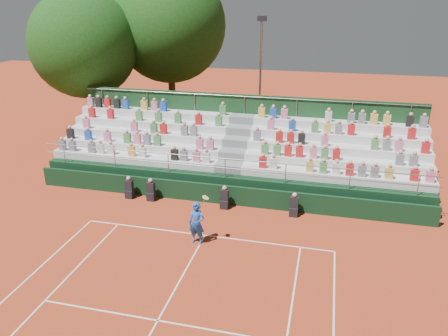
% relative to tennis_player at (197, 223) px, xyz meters
% --- Properties ---
extents(ground, '(90.00, 90.00, 0.00)m').
position_rel_tennis_player_xyz_m(ground, '(0.15, 0.66, -0.94)').
color(ground, '#A6391B').
rests_on(ground, ground).
extents(courtside_wall, '(20.00, 0.15, 1.00)m').
position_rel_tennis_player_xyz_m(courtside_wall, '(0.15, 3.86, -0.44)').
color(courtside_wall, black).
rests_on(courtside_wall, ground).
extents(line_officials, '(8.76, 0.40, 1.19)m').
position_rel_tennis_player_xyz_m(line_officials, '(-1.01, 3.41, -0.46)').
color(line_officials, black).
rests_on(line_officials, ground).
extents(grandstand, '(20.00, 5.20, 4.40)m').
position_rel_tennis_player_xyz_m(grandstand, '(0.16, 7.09, 0.15)').
color(grandstand, black).
rests_on(grandstand, ground).
extents(tennis_player, '(0.89, 0.52, 2.22)m').
position_rel_tennis_player_xyz_m(tennis_player, '(0.00, 0.00, 0.00)').
color(tennis_player, '#1852B4').
rests_on(tennis_player, ground).
extents(tree_west, '(7.05, 7.05, 10.20)m').
position_rel_tennis_player_xyz_m(tree_west, '(-11.19, 11.52, 5.73)').
color(tree_west, '#372514').
rests_on(tree_west, ground).
extents(tree_east, '(8.04, 8.04, 11.71)m').
position_rel_tennis_player_xyz_m(tree_east, '(-6.63, 15.52, 6.74)').
color(tree_east, '#372514').
rests_on(tree_east, ground).
extents(floodlight_mast, '(0.60, 0.25, 8.46)m').
position_rel_tennis_player_xyz_m(floodlight_mast, '(0.17, 14.55, 3.97)').
color(floodlight_mast, gray).
rests_on(floodlight_mast, ground).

